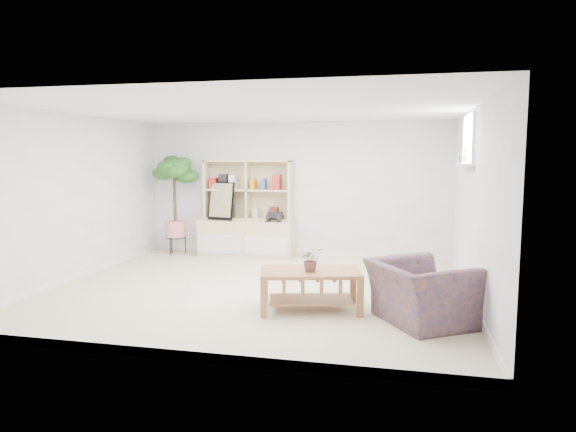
% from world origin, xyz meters
% --- Properties ---
extents(floor, '(5.50, 5.00, 0.01)m').
position_xyz_m(floor, '(0.00, 0.00, 0.00)').
color(floor, beige).
rests_on(floor, ground).
extents(ceiling, '(5.50, 5.00, 0.01)m').
position_xyz_m(ceiling, '(0.00, 0.00, 2.40)').
color(ceiling, white).
rests_on(ceiling, walls).
extents(walls, '(5.51, 5.01, 2.40)m').
position_xyz_m(walls, '(0.00, 0.00, 1.20)').
color(walls, silver).
rests_on(walls, floor).
extents(baseboard, '(5.50, 5.00, 0.10)m').
position_xyz_m(baseboard, '(0.00, 0.00, 0.05)').
color(baseboard, white).
rests_on(baseboard, floor).
extents(window, '(0.10, 0.98, 0.68)m').
position_xyz_m(window, '(2.73, 0.60, 2.00)').
color(window, silver).
rests_on(window, walls).
extents(window_sill, '(0.14, 1.00, 0.04)m').
position_xyz_m(window_sill, '(2.67, 0.60, 1.68)').
color(window_sill, white).
rests_on(window_sill, walls).
extents(storage_unit, '(1.72, 0.58, 1.72)m').
position_xyz_m(storage_unit, '(-0.83, 2.24, 0.86)').
color(storage_unit, '#CAB87D').
rests_on(storage_unit, floor).
extents(poster, '(0.51, 0.21, 0.68)m').
position_xyz_m(poster, '(-1.29, 2.17, 0.99)').
color(poster, '#E9B30E').
rests_on(poster, storage_unit).
extents(toy_truck, '(0.37, 0.26, 0.19)m').
position_xyz_m(toy_truck, '(-0.29, 2.17, 0.74)').
color(toy_truck, black).
rests_on(toy_truck, storage_unit).
extents(coffee_table, '(1.27, 0.89, 0.47)m').
position_xyz_m(coffee_table, '(0.87, -0.76, 0.24)').
color(coffee_table, '#8F5B36').
rests_on(coffee_table, floor).
extents(table_plant, '(0.32, 0.31, 0.28)m').
position_xyz_m(table_plant, '(0.88, -0.81, 0.61)').
color(table_plant, '#174C1F').
rests_on(table_plant, coffee_table).
extents(floor_tree, '(0.86, 0.86, 1.81)m').
position_xyz_m(floor_tree, '(-2.13, 2.05, 0.90)').
color(floor_tree, '#163F15').
rests_on(floor_tree, floor).
extents(armchair, '(1.30, 1.34, 0.76)m').
position_xyz_m(armchair, '(2.10, -0.96, 0.38)').
color(armchair, navy).
rests_on(armchair, floor).
extents(sill_plant, '(0.15, 0.13, 0.22)m').
position_xyz_m(sill_plant, '(2.67, 0.66, 1.81)').
color(sill_plant, '#163F15').
rests_on(sill_plant, window_sill).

